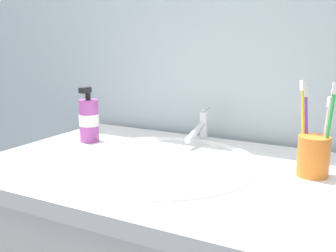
{
  "coord_description": "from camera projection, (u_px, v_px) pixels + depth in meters",
  "views": [
    {
      "loc": [
        0.47,
        -0.86,
        1.15
      ],
      "look_at": [
        -0.02,
        0.03,
        0.93
      ],
      "focal_mm": 44.23,
      "sensor_mm": 36.0,
      "label": 1
    }
  ],
  "objects": [
    {
      "name": "sink_basin",
      "position": [
        162.0,
        177.0,
        1.05
      ],
      "size": [
        0.49,
        0.49,
        0.11
      ],
      "color": "white",
      "rests_on": "vanity_counter"
    },
    {
      "name": "toothbrush_yellow",
      "position": [
        303.0,
        120.0,
        0.95
      ],
      "size": [
        0.03,
        0.03,
        0.21
      ],
      "color": "yellow",
      "rests_on": "toothbrush_cup"
    },
    {
      "name": "toothbrush_purple",
      "position": [
        306.0,
        124.0,
        0.96
      ],
      "size": [
        0.03,
        0.05,
        0.19
      ],
      "color": "purple",
      "rests_on": "toothbrush_cup"
    },
    {
      "name": "tiled_wall_back",
      "position": [
        223.0,
        19.0,
        1.25
      ],
      "size": [
        2.12,
        0.04,
        2.4
      ],
      "primitive_type": "cube",
      "color": "silver",
      "rests_on": "ground"
    },
    {
      "name": "toothbrush_white",
      "position": [
        326.0,
        130.0,
        0.93
      ],
      "size": [
        0.02,
        0.03,
        0.18
      ],
      "color": "white",
      "rests_on": "toothbrush_cup"
    },
    {
      "name": "toothbrush_cup",
      "position": [
        313.0,
        156.0,
        0.94
      ],
      "size": [
        0.07,
        0.07,
        0.09
      ],
      "primitive_type": "cylinder",
      "color": "orange",
      "rests_on": "vanity_counter"
    },
    {
      "name": "soap_dispenser",
      "position": [
        89.0,
        120.0,
        1.24
      ],
      "size": [
        0.06,
        0.06,
        0.17
      ],
      "color": "#B24CA5",
      "rests_on": "vanity_counter"
    },
    {
      "name": "toothbrush_green",
      "position": [
        329.0,
        125.0,
        0.9
      ],
      "size": [
        0.03,
        0.01,
        0.21
      ],
      "color": "green",
      "rests_on": "toothbrush_cup"
    },
    {
      "name": "faucet",
      "position": [
        201.0,
        128.0,
        1.23
      ],
      "size": [
        0.02,
        0.16,
        0.1
      ],
      "color": "silver",
      "rests_on": "sink_basin"
    }
  ]
}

